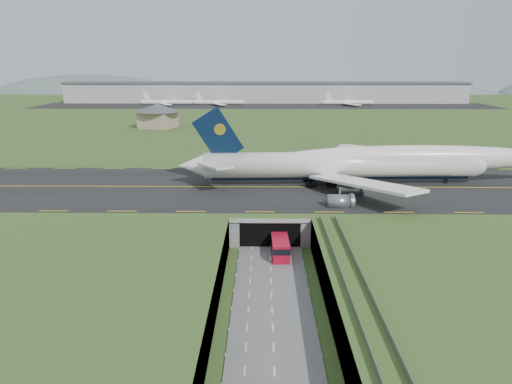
{
  "coord_description": "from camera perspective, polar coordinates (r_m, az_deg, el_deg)",
  "views": [
    {
      "loc": [
        -1.41,
        -84.42,
        35.29
      ],
      "look_at": [
        -2.92,
        20.0,
        8.22
      ],
      "focal_mm": 35.0,
      "sensor_mm": 36.0,
      "label": 1
    }
  ],
  "objects": [
    {
      "name": "taxiway",
      "position": [
        121.0,
        1.47,
        0.56
      ],
      "size": [
        800.0,
        44.0,
        0.18
      ],
      "primitive_type": "cube",
      "color": "black",
      "rests_on": "airfield_deck"
    },
    {
      "name": "service_building",
      "position": [
        237.29,
        -11.16,
        8.8
      ],
      "size": [
        25.89,
        25.89,
        11.3
      ],
      "rotation": [
        0.0,
        0.0,
        -0.3
      ],
      "color": "tan",
      "rests_on": "ground"
    },
    {
      "name": "distant_hills",
      "position": [
        520.09,
        8.22,
        10.05
      ],
      "size": [
        700.0,
        91.0,
        60.0
      ],
      "color": "#556663",
      "rests_on": "ground"
    },
    {
      "name": "ground",
      "position": [
        91.51,
        1.66,
        -8.16
      ],
      "size": [
        900.0,
        900.0,
        0.0
      ],
      "primitive_type": "plane",
      "color": "#405B24",
      "rests_on": "ground"
    },
    {
      "name": "cargo_terminal",
      "position": [
        384.43,
        1.04,
        11.35
      ],
      "size": [
        320.0,
        67.0,
        15.6
      ],
      "color": "#B2B2B2",
      "rests_on": "ground"
    },
    {
      "name": "tunnel_portal",
      "position": [
        106.07,
        1.55,
        -3.01
      ],
      "size": [
        17.0,
        22.3,
        6.0
      ],
      "color": "gray",
      "rests_on": "ground"
    },
    {
      "name": "guideway",
      "position": [
        72.92,
        10.72,
        -10.0
      ],
      "size": [
        3.0,
        53.0,
        7.05
      ],
      "color": "#A8A8A3",
      "rests_on": "ground"
    },
    {
      "name": "jumbo_jet",
      "position": [
        125.82,
        12.59,
        3.22
      ],
      "size": [
        93.39,
        60.25,
        19.95
      ],
      "rotation": [
        0.0,
        0.0,
        0.05
      ],
      "color": "white",
      "rests_on": "ground"
    },
    {
      "name": "trench_road",
      "position": [
        84.6,
        1.73,
        -10.06
      ],
      "size": [
        12.0,
        75.0,
        0.2
      ],
      "primitive_type": "cube",
      "color": "slate",
      "rests_on": "ground"
    },
    {
      "name": "airfield_deck",
      "position": [
        90.39,
        1.68,
        -6.4
      ],
      "size": [
        800.0,
        800.0,
        6.0
      ],
      "primitive_type": "cube",
      "color": "gray",
      "rests_on": "ground"
    },
    {
      "name": "shuttle_tram",
      "position": [
        93.77,
        2.78,
        -6.36
      ],
      "size": [
        3.47,
        8.58,
        3.44
      ],
      "rotation": [
        0.0,
        0.0,
        0.03
      ],
      "color": "#AE0B23",
      "rests_on": "ground"
    }
  ]
}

